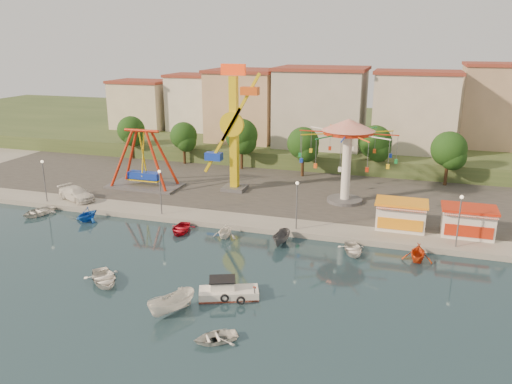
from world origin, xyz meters
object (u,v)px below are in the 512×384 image
at_px(wave_swinger, 348,142).
at_px(kamikaze_tower, 235,132).
at_px(van, 76,194).
at_px(pirate_ship_ride, 143,160).
at_px(cabin_motorboat, 227,292).
at_px(rowboat_a, 104,278).
at_px(skiff, 172,304).

bearing_deg(wave_swinger, kamikaze_tower, 178.19).
bearing_deg(van, pirate_ship_ride, -12.48).
height_order(cabin_motorboat, rowboat_a, cabin_motorboat).
bearing_deg(van, wave_swinger, -51.95).
distance_m(kamikaze_tower, cabin_motorboat, 29.01).
bearing_deg(pirate_ship_ride, rowboat_a, -67.95).
bearing_deg(cabin_motorboat, skiff, -152.50).
height_order(pirate_ship_ride, rowboat_a, pirate_ship_ride).
bearing_deg(van, skiff, -108.96).
distance_m(cabin_motorboat, van, 31.34).
height_order(kamikaze_tower, van, kamikaze_tower).
relative_size(pirate_ship_ride, cabin_motorboat, 1.96).
xyz_separation_m(rowboat_a, van, (-15.56, 17.51, 0.99)).
xyz_separation_m(cabin_motorboat, van, (-26.54, 16.64, 0.97)).
distance_m(kamikaze_tower, rowboat_a, 28.61).
distance_m(skiff, van, 30.97).
distance_m(pirate_ship_ride, wave_swinger, 27.42).
distance_m(wave_swinger, rowboat_a, 32.67).
xyz_separation_m(rowboat_a, skiff, (7.85, -2.76, 0.38)).
bearing_deg(kamikaze_tower, van, -151.18).
bearing_deg(wave_swinger, van, -163.88).
bearing_deg(kamikaze_tower, skiff, -79.58).
distance_m(kamikaze_tower, van, 21.60).
xyz_separation_m(pirate_ship_ride, skiff, (18.09, -28.03, -3.58)).
bearing_deg(skiff, rowboat_a, -171.30).
distance_m(cabin_motorboat, rowboat_a, 11.02).
bearing_deg(skiff, van, 167.20).
xyz_separation_m(pirate_ship_ride, wave_swinger, (27.11, 1.61, 3.80)).
xyz_separation_m(wave_swinger, van, (-32.43, -9.37, -6.78)).
bearing_deg(kamikaze_tower, pirate_ship_ride, -170.65).
relative_size(skiff, van, 0.75).
xyz_separation_m(pirate_ship_ride, van, (-5.32, -7.77, -2.98)).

